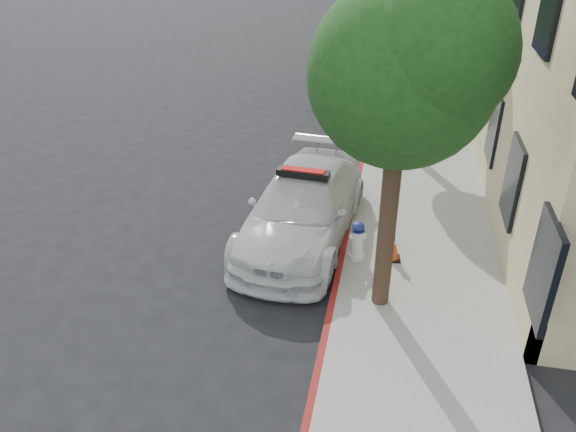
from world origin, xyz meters
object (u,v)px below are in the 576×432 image
at_px(fire_hydrant, 357,241).
at_px(parked_car_mid, 345,83).
at_px(parked_car_far, 369,40).
at_px(traffic_cone, 393,246).
at_px(police_car, 303,207).

bearing_deg(fire_hydrant, parked_car_mid, 80.78).
height_order(parked_car_far, fire_hydrant, parked_car_far).
height_order(parked_car_mid, fire_hydrant, parked_car_mid).
bearing_deg(fire_hydrant, traffic_cone, -9.37).
bearing_deg(fire_hydrant, police_car, 129.90).
distance_m(parked_car_mid, fire_hydrant, 10.94).
relative_size(police_car, fire_hydrant, 6.45).
distance_m(police_car, fire_hydrant, 1.51).
bearing_deg(parked_car_far, fire_hydrant, -83.83).
bearing_deg(traffic_cone, parked_car_mid, 101.44).
relative_size(police_car, traffic_cone, 8.65).
xyz_separation_m(parked_car_mid, fire_hydrant, (1.46, -10.84, -0.14)).
bearing_deg(parked_car_far, parked_car_mid, -89.50).
bearing_deg(parked_car_far, traffic_cone, -81.65).
distance_m(parked_car_mid, traffic_cone, 10.97).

